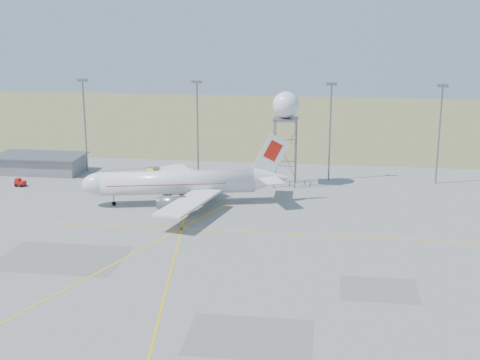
# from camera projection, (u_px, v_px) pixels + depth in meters

# --- Properties ---
(ground) EXTENTS (400.00, 400.00, 0.00)m
(ground) POSITION_uv_depth(u_px,v_px,m) (172.00, 312.00, 80.16)
(ground) COLOR gray
(ground) RESTS_ON ground
(grass_strip) EXTENTS (400.00, 120.00, 0.03)m
(grass_strip) POSITION_uv_depth(u_px,v_px,m) (274.00, 120.00, 214.36)
(grass_strip) COLOR olive
(grass_strip) RESTS_ON ground
(building_grey) EXTENTS (19.00, 10.00, 3.90)m
(building_grey) POSITION_uv_depth(u_px,v_px,m) (40.00, 164.00, 146.96)
(building_grey) COLOR gray
(building_grey) RESTS_ON ground
(mast_a) EXTENTS (2.20, 0.50, 20.50)m
(mast_a) POSITION_uv_depth(u_px,v_px,m) (85.00, 118.00, 145.00)
(mast_a) COLOR slate
(mast_a) RESTS_ON ground
(mast_b) EXTENTS (2.20, 0.50, 20.50)m
(mast_b) POSITION_uv_depth(u_px,v_px,m) (197.00, 120.00, 141.70)
(mast_b) COLOR slate
(mast_b) RESTS_ON ground
(mast_c) EXTENTS (2.20, 0.50, 20.50)m
(mast_c) POSITION_uv_depth(u_px,v_px,m) (330.00, 123.00, 138.01)
(mast_c) COLOR slate
(mast_c) RESTS_ON ground
(mast_d) EXTENTS (2.20, 0.50, 20.50)m
(mast_d) POSITION_uv_depth(u_px,v_px,m) (440.00, 126.00, 135.10)
(mast_d) COLOR slate
(mast_d) RESTS_ON ground
(airliner_main) EXTENTS (38.06, 36.32, 13.05)m
(airliner_main) POSITION_uv_depth(u_px,v_px,m) (182.00, 183.00, 123.06)
(airliner_main) COLOR silver
(airliner_main) RESTS_ON ground
(radar_tower) EXTENTS (5.30, 5.30, 19.19)m
(radar_tower) POSITION_uv_depth(u_px,v_px,m) (286.00, 133.00, 134.13)
(radar_tower) COLOR slate
(radar_tower) RESTS_ON ground
(fire_truck) EXTENTS (8.42, 6.10, 3.23)m
(fire_truck) POSITION_uv_depth(u_px,v_px,m) (169.00, 174.00, 139.38)
(fire_truck) COLOR yellow
(fire_truck) RESTS_ON ground
(baggage_tug) EXTENTS (2.22, 1.90, 1.59)m
(baggage_tug) POSITION_uv_depth(u_px,v_px,m) (20.00, 183.00, 135.88)
(baggage_tug) COLOR #AB0E0C
(baggage_tug) RESTS_ON ground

